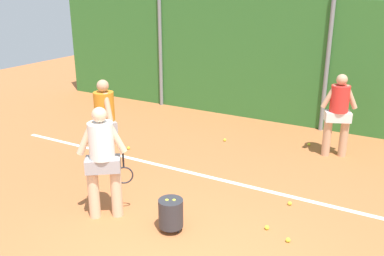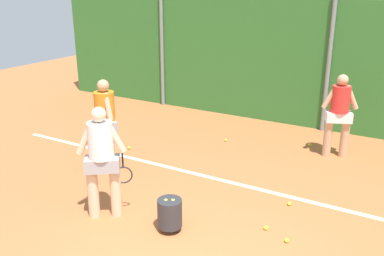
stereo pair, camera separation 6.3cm
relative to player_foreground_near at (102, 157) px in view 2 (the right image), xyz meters
The scene contains 16 objects.
ground_plane 2.41m from the player_foreground_near, 29.13° to the left, with size 27.04×27.04×0.00m, color #B76638.
hedge_fence_backdrop 6.26m from the player_foreground_near, 72.04° to the left, with size 16.23×0.25×3.09m, color #33702D.
fence_post_left 6.41m from the player_foreground_near, 115.62° to the left, with size 0.10×0.10×3.26m, color gray.
fence_post_center 6.10m from the player_foreground_near, 71.53° to the left, with size 0.10×0.10×3.26m, color gray.
court_baseline_paint 2.95m from the player_foreground_near, 46.33° to the left, with size 11.86×0.10×0.01m, color white.
player_foreground_near is the anchor object (origin of this frame).
player_midcourt 1.84m from the player_foreground_near, 129.39° to the left, with size 0.74×0.52×1.76m.
player_backcourt_far 4.95m from the player_foreground_near, 58.99° to the left, with size 0.69×0.47×1.73m.
ball_hopper 1.30m from the player_foreground_near, ahead, with size 0.36×0.36×0.51m.
tennis_ball_1 2.64m from the player_foreground_near, 20.20° to the left, with size 0.07×0.07×0.07m, color #CCDB33.
tennis_ball_2 4.00m from the player_foreground_near, 87.03° to the left, with size 0.07×0.07×0.07m, color #CCDB33.
tennis_ball_5 2.94m from the player_foreground_near, 120.60° to the left, with size 0.07×0.07×0.07m, color #CCDB33.
tennis_ball_6 5.04m from the player_foreground_near, 66.79° to the left, with size 0.07×0.07×0.07m, color #CCDB33.
tennis_ball_8 3.09m from the player_foreground_near, 35.86° to the left, with size 0.07×0.07×0.07m, color #CCDB33.
tennis_ball_9 3.92m from the player_foreground_near, 129.71° to the left, with size 0.07×0.07×0.07m, color #CCDB33.
tennis_ball_10 2.93m from the player_foreground_near, 14.46° to the left, with size 0.07×0.07×0.07m, color #CCDB33.
Camera 2 is at (2.14, -3.42, 3.44)m, focal length 39.68 mm.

